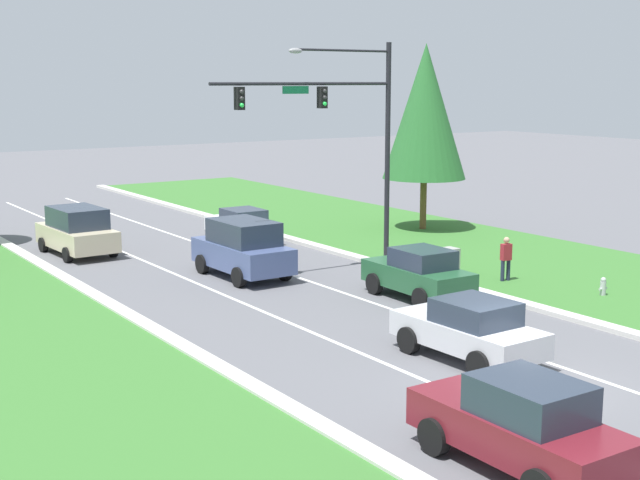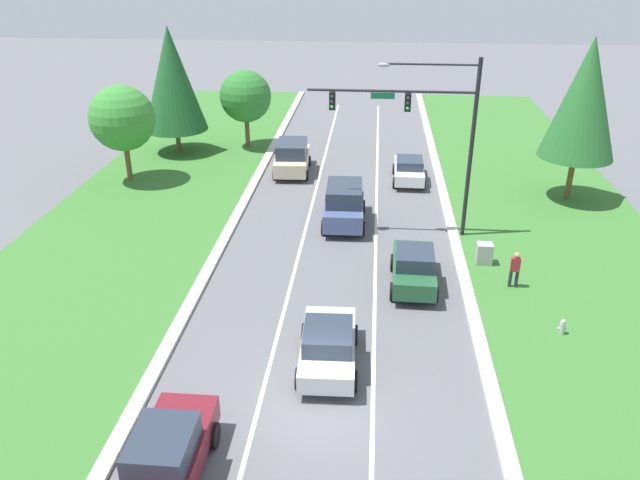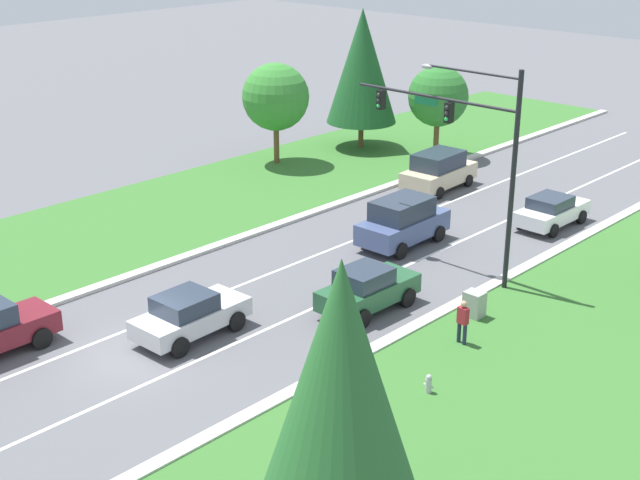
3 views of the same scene
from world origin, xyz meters
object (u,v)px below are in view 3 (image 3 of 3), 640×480
Objects in this scene: slate_blue_suv at (403,221)px; pedestrian at (463,321)px; traffic_signal_mast at (468,139)px; oak_near_left_tree at (276,97)px; conifer_mid_left_tree at (362,66)px; utility_cabinet at (474,305)px; oak_far_left_tree at (438,96)px; white_sedan at (552,211)px; silver_sedan at (190,314)px; champagne_suv at (439,170)px; conifer_near_right_tree at (340,429)px; fire_hydrant at (429,385)px; forest_sedan at (367,289)px.

slate_blue_suv reaches higher than pedestrian.
oak_near_left_tree is (-17.20, 6.11, -1.81)m from traffic_signal_mast.
pedestrian is 0.20× the size of conifer_mid_left_tree.
utility_cabinet is 22.08m from oak_far_left_tree.
white_sedan is 19.17m from silver_sedan.
conifer_mid_left_tree is (-15.70, 4.40, 4.30)m from white_sedan.
traffic_signal_mast reaches higher than champagne_suv.
white_sedan is at bearing 111.13° from conifer_near_right_tree.
oak_near_left_tree is (-13.46, 17.24, 3.10)m from silver_sedan.
oak_near_left_tree is at bearing -167.55° from champagne_suv.
conifer_mid_left_tree is (1.25, 6.02, 1.13)m from oak_near_left_tree.
slate_blue_suv is 1.06× the size of silver_sedan.
slate_blue_suv is at bearing 132.15° from fire_hydrant.
traffic_signal_mast is 1.60× the size of oak_far_left_tree.
utility_cabinet is 2.32m from pedestrian.
champagne_suv is 2.75× the size of pedestrian.
white_sedan is 12.96m from oak_far_left_tree.
champagne_suv is at bearing -52.30° from oak_far_left_tree.
conifer_near_right_tree is (9.78, -18.21, -0.21)m from traffic_signal_mast.
forest_sedan is 23.57m from conifer_mid_left_tree.
oak_far_left_tree is at bearing 123.56° from conifer_near_right_tree.
white_sedan is 1.00× the size of forest_sedan.
traffic_signal_mast is 6.62m from utility_cabinet.
fire_hydrant is 12.07m from conifer_near_right_tree.
silver_sedan is 6.15× the size of fire_hydrant.
champagne_suv is at bearing -21.97° from conifer_mid_left_tree.
utility_cabinet is at bearing -47.91° from traffic_signal_mast.
fire_hydrant is 29.65m from conifer_mid_left_tree.
oak_near_left_tree is at bearing -127.50° from oak_far_left_tree.
pedestrian is at bearing 3.11° from forest_sedan.
champagne_suv is at bearing -44.39° from pedestrian.
pedestrian is (7.38, 6.03, 0.10)m from silver_sedan.
silver_sedan is at bearing 45.88° from pedestrian.
slate_blue_suv reaches higher than silver_sedan.
white_sedan is 17.32m from oak_near_left_tree.
silver_sedan is at bearing -52.02° from oak_near_left_tree.
pedestrian is at bearing -51.36° from oak_far_left_tree.
utility_cabinet is (6.57, -4.02, -0.58)m from slate_blue_suv.
forest_sedan is 0.49× the size of conifer_mid_left_tree.
pedestrian is 0.31× the size of oak_far_left_tree.
slate_blue_suv is at bearing 88.68° from silver_sedan.
silver_sedan is at bearing -163.08° from fire_hydrant.
white_sedan is 17.02m from fire_hydrant.
slate_blue_suv is 7.05m from forest_sedan.
white_sedan is 11.14m from utility_cabinet.
fire_hydrant is (12.35, -17.27, -0.68)m from champagne_suv.
oak_far_left_tree is at bearing 121.08° from forest_sedan.
forest_sedan is (3.18, 5.90, 0.04)m from silver_sedan.
oak_near_left_tree reaches higher than oak_far_left_tree.
conifer_mid_left_tree is at bearing -161.08° from oak_far_left_tree.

